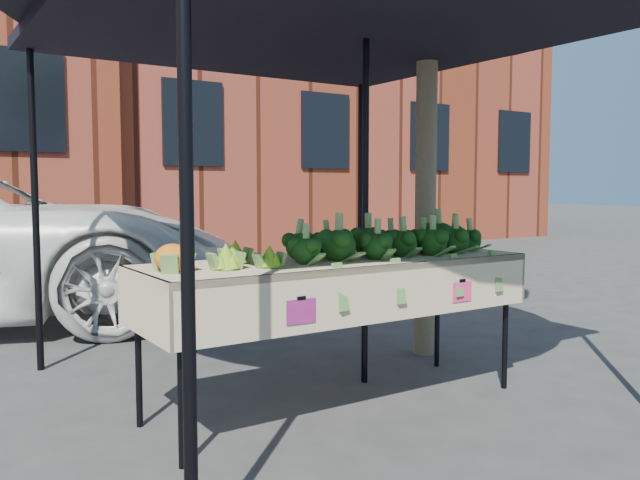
{
  "coord_description": "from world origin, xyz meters",
  "views": [
    {
      "loc": [
        -2.23,
        -3.15,
        1.32
      ],
      "look_at": [
        -0.03,
        0.22,
        1.0
      ],
      "focal_mm": 36.32,
      "sensor_mm": 36.0,
      "label": 1
    }
  ],
  "objects": [
    {
      "name": "romanesco_cluster",
      "position": [
        -0.7,
        0.0,
        0.99
      ],
      "size": [
        0.41,
        0.45,
        0.18
      ],
      "primitive_type": "ellipsoid",
      "color": "#75A423",
      "rests_on": "table"
    },
    {
      "name": "broccoli_heap",
      "position": [
        0.36,
        0.04,
        1.02
      ],
      "size": [
        1.58,
        0.55,
        0.24
      ],
      "primitive_type": "ellipsoid",
      "color": "#16340E",
      "rests_on": "table"
    },
    {
      "name": "ground",
      "position": [
        0.0,
        0.0,
        0.0
      ],
      "size": [
        90.0,
        90.0,
        0.0
      ],
      "primitive_type": "plane",
      "color": "#313133"
    },
    {
      "name": "cauliflower_pair",
      "position": [
        -1.08,
        -0.03,
        0.98
      ],
      "size": [
        0.18,
        0.18,
        0.16
      ],
      "primitive_type": "ellipsoid",
      "color": "orange",
      "rests_on": "table"
    },
    {
      "name": "building_right",
      "position": [
        7.0,
        12.5,
        4.25
      ],
      "size": [
        12.0,
        8.0,
        8.5
      ],
      "primitive_type": "cube",
      "color": "maroon",
      "rests_on": "ground"
    },
    {
      "name": "street_tree",
      "position": [
        1.25,
        0.66,
        2.37
      ],
      "size": [
        2.41,
        2.41,
        4.75
      ],
      "primitive_type": null,
      "color": "#1E4C14",
      "rests_on": "ground"
    },
    {
      "name": "canopy",
      "position": [
        0.04,
        0.4,
        1.37
      ],
      "size": [
        3.16,
        3.16,
        2.74
      ],
      "primitive_type": null,
      "color": "black",
      "rests_on": "ground"
    },
    {
      "name": "table",
      "position": [
        -0.03,
        0.02,
        0.45
      ],
      "size": [
        2.4,
        0.81,
        0.9
      ],
      "color": "#C7BA90",
      "rests_on": "ground"
    }
  ]
}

